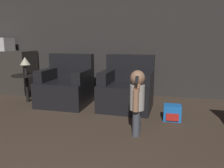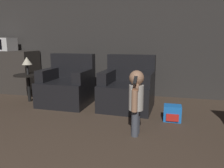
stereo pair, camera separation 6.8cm
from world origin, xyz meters
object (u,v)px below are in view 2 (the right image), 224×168
Objects in this scene: armchair_right at (128,90)px; lamp at (27,61)px; person_toddler at (136,98)px; armchair_left at (67,86)px; toy_backpack at (172,113)px; microwave at (2,44)px.

armchair_right reaches higher than lamp.
armchair_right is at bearing -162.93° from person_toddler.
armchair_left is at bearing 3.80° from lamp.
microwave is (-3.64, 1.03, 0.93)m from toy_backpack.
armchair_right is 0.88m from toy_backpack.
lamp is at bearing -113.20° from person_toddler.
person_toddler is at bearing -71.87° from armchair_right.
person_toddler is at bearing -26.98° from microwave.
microwave is at bearing 171.20° from armchair_right.
toy_backpack is (1.82, -0.44, -0.21)m from armchair_left.
armchair_left is at bearing 166.34° from toy_backpack.
lamp is (-2.14, 0.99, 0.29)m from person_toddler.
lamp is (-1.85, -0.05, 0.44)m from armchair_right.
armchair_right is 3.06m from microwave.
microwave is at bearing 148.89° from lamp.
person_toddler is 0.82m from toy_backpack.
armchair_left is 3.67× the size of toy_backpack.
armchair_left is 2.04m from microwave.
lamp is (-2.58, 0.39, 0.64)m from toy_backpack.
armchair_right is 1.90m from lamp.
lamp reaches higher than person_toddler.
toy_backpack is 0.43× the size of microwave.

